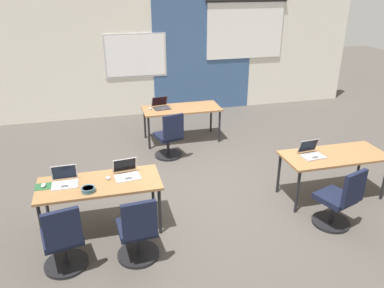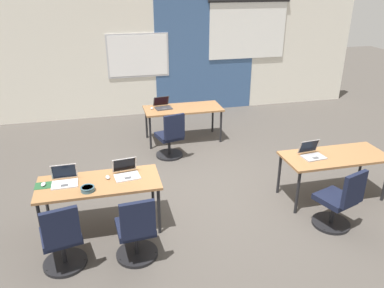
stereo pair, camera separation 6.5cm
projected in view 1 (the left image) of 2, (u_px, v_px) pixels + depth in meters
ground_plane at (212, 191)px, 6.20m from camera, size 24.00×24.00×0.00m
back_wall_assembly at (164, 57)px, 9.37m from camera, size 10.00×0.27×2.80m
desk_near_left at (100, 187)px, 5.01m from camera, size 1.60×0.70×0.72m
desk_near_right at (334, 158)px, 5.80m from camera, size 1.60×0.70×0.72m
desk_far_center at (181, 111)px, 7.89m from camera, size 1.60×0.70×0.72m
laptop_near_left_end at (65, 180)px, 4.94m from camera, size 0.33×0.28×0.23m
mousepad_near_left_end at (44, 186)px, 4.89m from camera, size 0.22×0.19×0.00m
mouse_near_left_end at (43, 185)px, 4.88m from camera, size 0.07×0.11×0.03m
chair_near_left_end at (64, 243)px, 4.38m from camera, size 0.52×0.58×0.92m
laptop_near_left_inner at (127, 173)px, 5.13m from camera, size 0.37×0.34×0.23m
mouse_near_left_inner at (108, 178)px, 5.07m from camera, size 0.07×0.11×0.03m
chair_near_left_inner at (138, 234)px, 4.54m from camera, size 0.52×0.55×0.92m
laptop_near_right_inner at (311, 153)px, 5.72m from camera, size 0.36×0.33×0.23m
chair_near_right_inner at (339, 203)px, 5.17m from camera, size 0.56×0.61×0.92m
laptop_far_left at (161, 106)px, 7.83m from camera, size 0.37×0.36×0.22m
mouse_far_left at (150, 108)px, 7.78m from camera, size 0.07×0.11×0.03m
chair_far_left at (170, 139)px, 7.21m from camera, size 0.54×0.59×0.92m
snack_bowl at (88, 189)px, 4.76m from camera, size 0.18×0.18×0.06m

